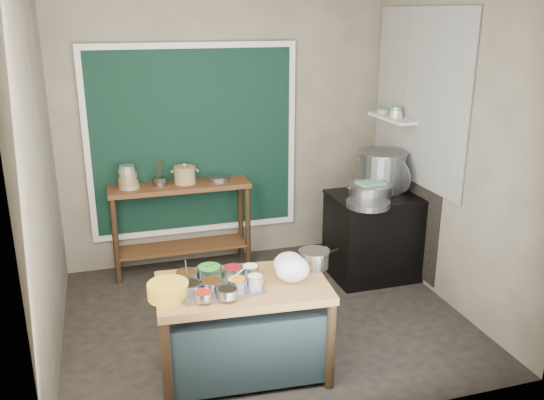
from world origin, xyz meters
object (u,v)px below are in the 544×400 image
object	(u,v)px
saucepan	(314,259)
ceramic_crock	(185,176)
stock_pot	(382,171)
steamer	(370,191)
yellow_basin	(168,290)
stove_block	(375,237)
utensil_cup	(160,181)
condiment_tray	(220,286)
back_counter	(182,227)
prep_table	(243,329)

from	to	relation	value
saucepan	ceramic_crock	size ratio (longest dim) A/B	1.04
ceramic_crock	stock_pot	size ratio (longest dim) A/B	0.46
ceramic_crock	steamer	bearing A→B (deg)	-25.32
saucepan	steamer	distance (m)	1.50
yellow_basin	stock_pot	bearing A→B (deg)	32.18
stove_block	saucepan	size ratio (longest dim) A/B	3.62
saucepan	steamer	xyz separation A→B (m)	(1.01, 1.10, 0.14)
utensil_cup	stock_pot	xyz separation A→B (m)	(2.21, -0.59, 0.09)
condiment_tray	ceramic_crock	distance (m)	2.08
utensil_cup	ceramic_crock	distance (m)	0.26
back_counter	utensil_cup	distance (m)	0.55
back_counter	steamer	distance (m)	2.01
condiment_tray	yellow_basin	world-z (taller)	yellow_basin
steamer	ceramic_crock	bearing A→B (deg)	154.68
back_counter	stove_block	size ratio (longest dim) A/B	1.61
condiment_tray	ceramic_crock	bearing A→B (deg)	88.06
steamer	prep_table	bearing A→B (deg)	-142.71
yellow_basin	utensil_cup	world-z (taller)	utensil_cup
utensil_cup	ceramic_crock	xyz separation A→B (m)	(0.26, -0.00, 0.04)
stove_block	steamer	distance (m)	0.55
condiment_tray	ceramic_crock	size ratio (longest dim) A/B	2.40
yellow_basin	stock_pot	distance (m)	2.84
stock_pot	condiment_tray	bearing A→B (deg)	-144.06
prep_table	back_counter	xyz separation A→B (m)	(-0.16, 2.03, 0.10)
stock_pot	utensil_cup	bearing A→B (deg)	165.02
condiment_tray	stock_pot	distance (m)	2.52
saucepan	steamer	bearing A→B (deg)	26.22
back_counter	saucepan	xyz separation A→B (m)	(0.77, -1.90, 0.34)
saucepan	back_counter	bearing A→B (deg)	90.93
condiment_tray	prep_table	bearing A→B (deg)	3.94
condiment_tray	saucepan	xyz separation A→B (m)	(0.78, 0.14, 0.06)
back_counter	stove_block	xyz separation A→B (m)	(1.90, -0.73, -0.05)
utensil_cup	steamer	xyz separation A→B (m)	(1.98, -0.82, -0.04)
prep_table	back_counter	size ratio (longest dim) A/B	0.86
stock_pot	steamer	distance (m)	0.35
saucepan	condiment_tray	bearing A→B (deg)	169.27
condiment_tray	saucepan	bearing A→B (deg)	10.47
stove_block	condiment_tray	bearing A→B (deg)	-145.48
utensil_cup	stock_pot	world-z (taller)	stock_pot
prep_table	stove_block	xyz separation A→B (m)	(1.74, 1.30, 0.05)
condiment_tray	utensil_cup	distance (m)	2.08
saucepan	ceramic_crock	world-z (taller)	ceramic_crock
saucepan	utensil_cup	size ratio (longest dim) A/B	1.78
prep_table	stock_pot	distance (m)	2.46
stock_pot	steamer	xyz separation A→B (m)	(-0.23, -0.22, -0.13)
stove_block	stock_pot	bearing A→B (deg)	53.03
utensil_cup	stock_pot	distance (m)	2.29
utensil_cup	stove_block	bearing A→B (deg)	-19.61
back_counter	condiment_tray	size ratio (longest dim) A/B	2.54
back_counter	steamer	world-z (taller)	steamer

